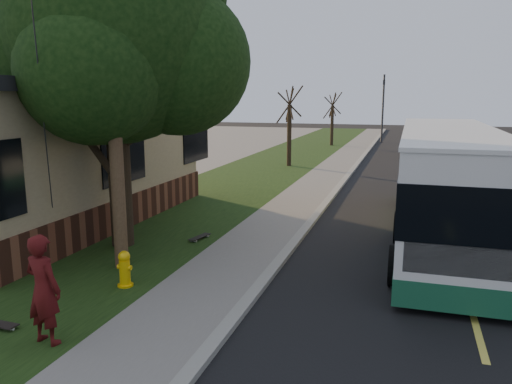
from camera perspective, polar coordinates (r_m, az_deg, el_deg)
ground at (r=9.60m, az=-0.99°, el=-12.76°), size 120.00×120.00×0.00m
road at (r=18.79m, az=20.59°, el=-1.56°), size 8.00×80.00×0.01m
curb at (r=18.94m, az=8.46°, el=-0.70°), size 0.25×80.00×0.12m
sidewalk at (r=19.11m, az=5.49°, el=-0.59°), size 2.00×80.00×0.08m
grass_verge at (r=20.09m, az=-4.32°, el=-0.01°), size 5.00×80.00×0.07m
building_lot at (r=25.47m, az=-25.77°, el=1.23°), size 15.00×80.00×0.04m
fire_hydrant at (r=10.49m, az=-14.78°, el=-8.49°), size 0.32×0.32×0.74m
utility_pole at (r=11.15m, az=-16.29°, el=14.50°), size 2.86×3.21×9.07m
leafy_tree at (r=13.05m, az=-15.60°, el=16.33°), size 6.30×6.00×7.80m
bare_tree_near at (r=27.13m, az=3.83°, el=7.37°), size 1.38×1.21×4.31m
bare_tree_far at (r=38.82m, az=8.70°, el=8.15°), size 1.38×1.21×4.03m
traffic_signal at (r=42.41m, az=14.32°, el=9.74°), size 0.18×0.22×5.50m
transit_bus at (r=14.43m, az=20.92°, el=1.25°), size 2.56×11.10×3.01m
skateboarder at (r=8.44m, az=-23.13°, el=-10.19°), size 0.70×0.51×1.75m
skateboard_main at (r=13.51m, az=-6.45°, el=-5.14°), size 0.36×0.82×0.07m
dumpster at (r=19.37m, az=-17.37°, el=1.33°), size 1.77×1.45×1.47m
distant_car at (r=34.21m, az=19.12°, el=5.09°), size 1.78×4.10×1.38m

